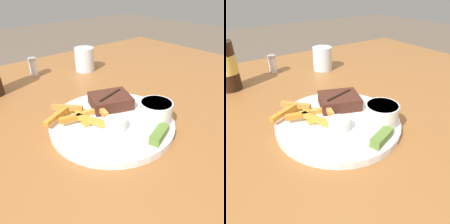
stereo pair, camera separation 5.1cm
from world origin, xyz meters
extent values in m
cube|color=#935B2D|center=(0.00, 0.00, 0.72)|extent=(1.58, 1.27, 0.04)
cylinder|color=#935B2D|center=(0.73, 0.58, 0.35)|extent=(0.06, 0.06, 0.70)
cylinder|color=white|center=(0.00, 0.00, 0.75)|extent=(0.30, 0.30, 0.01)
cylinder|color=white|center=(0.00, 0.00, 0.75)|extent=(0.30, 0.30, 0.00)
cube|color=#472319|center=(0.04, 0.05, 0.77)|extent=(0.12, 0.12, 0.03)
cube|color=black|center=(0.04, 0.05, 0.79)|extent=(0.09, 0.03, 0.00)
cube|color=orange|center=(-0.08, 0.04, 0.77)|extent=(0.06, 0.03, 0.01)
cube|color=gold|center=(-0.01, 0.05, 0.76)|extent=(0.08, 0.03, 0.01)
cube|color=#D68A3B|center=(-0.01, 0.04, 0.77)|extent=(0.03, 0.08, 0.01)
cube|color=orange|center=(-0.11, 0.07, 0.77)|extent=(0.07, 0.04, 0.01)
cube|color=gold|center=(-0.06, 0.04, 0.76)|extent=(0.03, 0.07, 0.01)
cube|color=#C27B32|center=(-0.07, 0.09, 0.77)|extent=(0.06, 0.06, 0.01)
cube|color=gold|center=(-0.06, 0.09, 0.76)|extent=(0.05, 0.01, 0.01)
cube|color=orange|center=(-0.06, 0.01, 0.77)|extent=(0.04, 0.08, 0.01)
cylinder|color=white|center=(0.07, -0.07, 0.78)|extent=(0.08, 0.08, 0.05)
cylinder|color=beige|center=(0.07, -0.07, 0.80)|extent=(0.07, 0.07, 0.01)
cylinder|color=silver|center=(-0.02, -0.04, 0.77)|extent=(0.05, 0.05, 0.03)
cylinder|color=#C67A4C|center=(-0.02, -0.04, 0.78)|extent=(0.04, 0.04, 0.01)
cube|color=#567A2D|center=(0.03, -0.12, 0.77)|extent=(0.07, 0.04, 0.02)
cube|color=#B7B7BC|center=(-0.09, 0.02, 0.76)|extent=(0.10, 0.03, 0.00)
cube|color=#B7B7BC|center=(-0.02, 0.00, 0.76)|extent=(0.03, 0.01, 0.00)
cube|color=#B7B7BC|center=(-0.02, 0.00, 0.76)|extent=(0.03, 0.01, 0.00)
cube|color=#B7B7BC|center=(-0.02, 0.01, 0.76)|extent=(0.03, 0.01, 0.00)
cylinder|color=silver|center=(0.17, 0.36, 0.78)|extent=(0.07, 0.07, 0.09)
cylinder|color=white|center=(0.00, 0.44, 0.77)|extent=(0.03, 0.03, 0.05)
cylinder|color=#B7B7BC|center=(0.00, 0.44, 0.80)|extent=(0.03, 0.03, 0.01)
camera|label=1|loc=(-0.29, -0.33, 1.04)|focal=35.00mm
camera|label=2|loc=(-0.25, -0.36, 1.04)|focal=35.00mm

